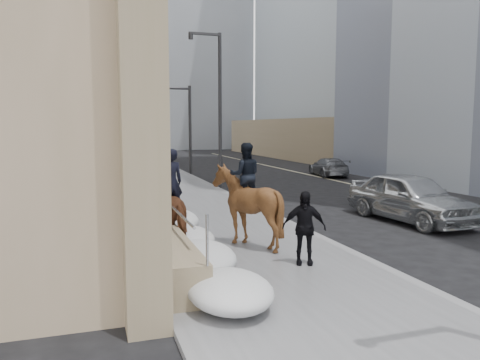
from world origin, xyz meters
name	(u,v)px	position (x,y,z in m)	size (l,w,h in m)	color
ground	(264,272)	(0.00, 0.00, 0.00)	(140.00, 140.00, 0.00)	black
sidewalk	(180,202)	(0.00, 10.00, 0.06)	(5.00, 80.00, 0.12)	#5B5B5E
curb	(239,199)	(2.62, 10.00, 0.06)	(0.24, 80.00, 0.12)	slate
lane_line	(389,192)	(10.50, 10.00, 0.01)	(0.15, 70.00, 0.01)	#BFB78C
limestone_building	(55,28)	(-5.26, 19.96, 8.90)	(6.10, 44.00, 18.00)	#988363
far_podium	(472,151)	(15.50, 10.00, 2.00)	(2.00, 80.00, 4.00)	#827354
bg_building_mid	(141,51)	(4.00, 60.00, 14.00)	(30.00, 12.00, 28.00)	slate
bg_building_far	(71,84)	(-6.00, 72.00, 10.00)	(24.00, 12.00, 20.00)	gray
streetlight_mid	(217,101)	(2.74, 14.00, 4.58)	(1.71, 0.24, 8.00)	#2D2D30
streetlight_far	(160,112)	(2.74, 34.00, 4.58)	(1.71, 0.24, 8.00)	#2D2D30
traffic_signal	(176,115)	(2.07, 22.00, 4.00)	(4.10, 0.22, 6.00)	#2D2D30
snow_bank	(152,201)	(-1.42, 8.11, 0.47)	(1.70, 18.10, 0.76)	silver
mounted_horse_left	(177,210)	(-1.56, 2.23, 1.12)	(1.38, 2.33, 2.59)	#4D2917
mounted_horse_right	(246,202)	(0.26, 1.98, 1.28)	(2.12, 2.28, 2.73)	#4C2D15
pedestrian	(304,228)	(0.97, -0.04, 0.97)	(1.00, 0.42, 1.70)	black
car_silver	(410,197)	(6.83, 3.76, 0.85)	(2.01, 4.99, 1.70)	#A8ACB0
car_grey	(328,167)	(11.36, 17.82, 0.60)	(1.69, 4.17, 1.21)	slate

